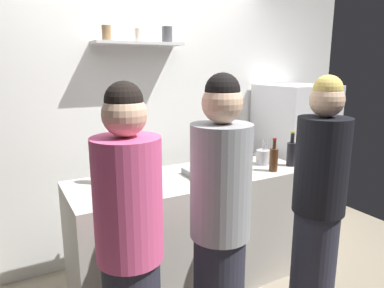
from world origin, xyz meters
TOP-DOWN VIEW (x-y plane):
  - back_wall_assembly at (-0.00, 1.25)m, footprint 4.80×0.32m
  - refrigerator at (1.55, 0.85)m, footprint 0.64×0.68m
  - counter at (0.16, 0.51)m, footprint 1.88×0.68m
  - baking_pan at (0.28, 0.48)m, footprint 0.34×0.24m
  - utensil_holder at (0.84, 0.50)m, footprint 0.12×0.12m
  - wine_bottle_green_glass at (-0.20, 0.72)m, footprint 0.08×0.08m
  - wine_bottle_dark_glass at (1.03, 0.35)m, footprint 0.08×0.08m
  - wine_bottle_amber_glass at (0.79, 0.30)m, footprint 0.07×0.07m
  - water_bottle_plastic at (-0.51, 0.67)m, footprint 0.09×0.09m
  - person_grey_hoodie at (-0.07, -0.24)m, footprint 0.34×0.34m
  - person_blonde at (0.70, -0.25)m, footprint 0.34×0.34m
  - person_pink_top at (-0.59, -0.20)m, footprint 0.34×0.34m

SIDE VIEW (x-z plane):
  - counter at x=0.16m, z-range 0.00..0.92m
  - refrigerator at x=1.55m, z-range 0.00..1.56m
  - person_pink_top at x=-0.59m, z-range -0.01..1.68m
  - person_blonde at x=0.70m, z-range -0.01..1.69m
  - person_grey_hoodie at x=-0.07m, z-range 0.00..1.71m
  - baking_pan at x=0.28m, z-range 0.92..0.97m
  - utensil_holder at x=0.84m, z-range 0.87..1.09m
  - wine_bottle_amber_glass at x=0.79m, z-range 0.88..1.15m
  - wine_bottle_green_glass at x=-0.20m, z-range 0.88..1.18m
  - wine_bottle_dark_glass at x=1.03m, z-range 0.88..1.18m
  - water_bottle_plastic at x=-0.51m, z-range 0.90..1.16m
  - back_wall_assembly at x=0.00m, z-range 0.00..2.60m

